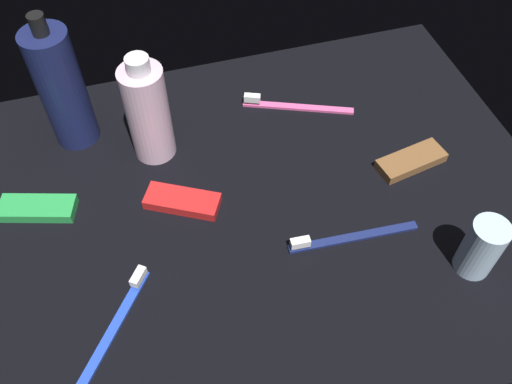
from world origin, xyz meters
TOP-DOWN VIEW (x-y plane):
  - ground_plane at (0.00, 0.00)cm, footprint 84.00×64.00cm
  - lotion_bottle at (-22.77, 20.79)cm, footprint 6.55×6.55cm
  - bodywash_bottle at (-11.75, 14.33)cm, footprint 6.20×6.20cm
  - deodorant_stick at (24.05, -17.17)cm, footprint 4.68×4.68cm
  - toothbrush_pink at (11.03, 17.34)cm, footprint 17.10×7.97cm
  - toothbrush_blue at (-21.36, -12.74)cm, footprint 11.68×15.18cm
  - toothbrush_navy at (9.91, -8.93)cm, footprint 18.04×2.33cm
  - snack_bar_green at (-29.42, 7.45)cm, footprint 11.11×6.83cm
  - snack_bar_red at (-9.87, 3.03)cm, footprint 11.05×8.49cm
  - snack_bar_brown at (24.25, 0.85)cm, footprint 10.94×5.78cm

SIDE VIEW (x-z plane):
  - ground_plane at x=0.00cm, z-range -1.20..0.00cm
  - toothbrush_pink at x=11.03cm, z-range -0.44..1.66cm
  - toothbrush_blue at x=-21.36cm, z-range -0.44..1.66cm
  - toothbrush_navy at x=9.91cm, z-range -0.44..1.66cm
  - snack_bar_green at x=-29.42cm, z-range 0.00..1.50cm
  - snack_bar_red at x=-9.87cm, z-range 0.00..1.50cm
  - snack_bar_brown at x=24.25cm, z-range 0.00..1.50cm
  - deodorant_stick at x=24.05cm, z-range 0.00..8.69cm
  - bodywash_bottle at x=-11.75cm, z-range -0.78..16.62cm
  - lotion_bottle at x=-22.77cm, z-range -1.22..20.39cm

